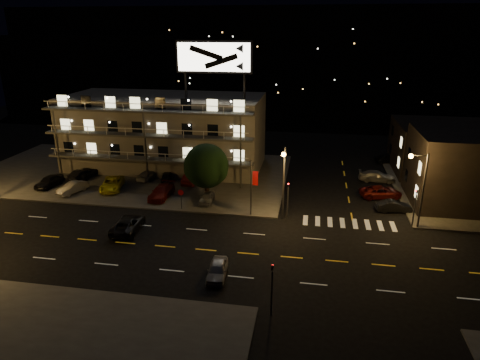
% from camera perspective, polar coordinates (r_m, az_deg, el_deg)
% --- Properties ---
extents(ground, '(140.00, 140.00, 0.00)m').
position_cam_1_polar(ground, '(41.12, -7.31, -9.00)').
color(ground, black).
rests_on(ground, ground).
extents(curb_nw, '(44.00, 24.00, 0.15)m').
position_cam_1_polar(curb_nw, '(63.02, -14.28, 0.97)').
color(curb_nw, '#3D3D3A').
rests_on(curb_nw, ground).
extents(curb_ne, '(16.00, 24.00, 0.15)m').
position_cam_1_polar(curb_ne, '(60.75, 27.25, -1.38)').
color(curb_ne, '#3D3D3A').
rests_on(curb_ne, ground).
extents(motel, '(28.00, 13.80, 18.10)m').
position_cam_1_polar(motel, '(63.58, -9.92, 6.40)').
color(motel, gray).
rests_on(motel, ground).
extents(side_bldg_front, '(14.06, 10.00, 8.50)m').
position_cam_1_polar(side_bldg_front, '(55.90, 29.02, 1.18)').
color(side_bldg_front, black).
rests_on(side_bldg_front, ground).
extents(side_bldg_back, '(14.06, 12.00, 7.00)m').
position_cam_1_polar(side_bldg_back, '(67.09, 25.83, 3.78)').
color(side_bldg_back, black).
rests_on(side_bldg_back, ground).
extents(hill_backdrop, '(120.00, 25.00, 24.00)m').
position_cam_1_polar(hill_backdrop, '(104.87, 0.41, 15.25)').
color(hill_backdrop, black).
rests_on(hill_backdrop, ground).
extents(streetlight_nc, '(0.44, 1.92, 8.00)m').
position_cam_1_polar(streetlight_nc, '(44.84, 5.84, 0.48)').
color(streetlight_nc, '#2D2D30').
rests_on(streetlight_nc, ground).
extents(streetlight_ne, '(1.92, 0.44, 8.00)m').
position_cam_1_polar(streetlight_ne, '(46.41, 22.90, -0.35)').
color(streetlight_ne, '#2D2D30').
rests_on(streetlight_ne, ground).
extents(signal_nw, '(0.20, 0.27, 4.60)m').
position_cam_1_polar(signal_nw, '(46.17, 6.41, -2.13)').
color(signal_nw, '#2D2D30').
rests_on(signal_nw, ground).
extents(signal_sw, '(0.20, 0.27, 4.60)m').
position_cam_1_polar(signal_sw, '(31.05, 4.28, -13.69)').
color(signal_sw, '#2D2D30').
rests_on(signal_sw, ground).
extents(signal_ne, '(0.27, 0.20, 4.60)m').
position_cam_1_polar(signal_ne, '(47.37, 22.31, -2.98)').
color(signal_ne, '#2D2D30').
rests_on(signal_ne, ground).
extents(banner_north, '(0.83, 0.16, 6.40)m').
position_cam_1_polar(banner_north, '(46.13, 1.59, -0.89)').
color(banner_north, '#2D2D30').
rests_on(banner_north, ground).
extents(stop_sign, '(0.91, 0.11, 2.61)m').
position_cam_1_polar(stop_sign, '(48.63, -7.87, -2.13)').
color(stop_sign, '#2D2D30').
rests_on(stop_sign, ground).
extents(tree, '(5.45, 5.25, 6.87)m').
position_cam_1_polar(tree, '(50.13, -4.56, 1.73)').
color(tree, black).
rests_on(tree, curb_nw).
extents(lot_car_0, '(2.32, 4.47, 1.46)m').
position_cam_1_polar(lot_car_0, '(60.50, -24.10, -0.15)').
color(lot_car_0, black).
rests_on(lot_car_0, curb_nw).
extents(lot_car_1, '(2.69, 4.28, 1.33)m').
position_cam_1_polar(lot_car_1, '(57.16, -21.45, -0.96)').
color(lot_car_1, gray).
rests_on(lot_car_1, curb_nw).
extents(lot_car_2, '(3.57, 5.61, 1.44)m').
position_cam_1_polar(lot_car_2, '(56.72, -16.71, -0.50)').
color(lot_car_2, yellow).
rests_on(lot_car_2, curb_nw).
extents(lot_car_3, '(2.29, 5.08, 1.45)m').
position_cam_1_polar(lot_car_3, '(52.58, -10.40, -1.56)').
color(lot_car_3, '#61130D').
rests_on(lot_car_3, curb_nw).
extents(lot_car_4, '(1.58, 3.67, 1.23)m').
position_cam_1_polar(lot_car_4, '(50.53, -4.43, -2.30)').
color(lot_car_4, gray).
rests_on(lot_car_4, curb_nw).
extents(lot_car_5, '(2.09, 4.09, 1.29)m').
position_cam_1_polar(lot_car_5, '(62.07, -20.38, 0.74)').
color(lot_car_5, black).
rests_on(lot_car_5, curb_nw).
extents(lot_car_6, '(2.54, 4.67, 1.24)m').
position_cam_1_polar(lot_car_6, '(62.68, -19.66, 0.99)').
color(lot_car_6, black).
rests_on(lot_car_6, curb_nw).
extents(lot_car_7, '(2.37, 4.44, 1.22)m').
position_cam_1_polar(lot_car_7, '(59.26, -12.11, 0.66)').
color(lot_car_7, gray).
rests_on(lot_car_7, curb_nw).
extents(lot_car_8, '(2.15, 3.86, 1.24)m').
position_cam_1_polar(lot_car_8, '(58.34, -9.68, 0.53)').
color(lot_car_8, black).
rests_on(lot_car_8, curb_nw).
extents(lot_car_9, '(1.66, 4.38, 1.43)m').
position_cam_1_polar(lot_car_9, '(56.84, -6.50, 0.27)').
color(lot_car_9, '#61130D').
rests_on(lot_car_9, curb_nw).
extents(side_car_0, '(4.07, 1.89, 1.29)m').
position_cam_1_polar(side_car_0, '(51.20, 19.81, -3.31)').
color(side_car_0, black).
rests_on(side_car_0, ground).
extents(side_car_1, '(5.45, 3.46, 1.40)m').
position_cam_1_polar(side_car_1, '(54.92, 18.27, -1.52)').
color(side_car_1, '#61130D').
rests_on(side_car_1, ground).
extents(side_car_2, '(4.89, 2.11, 1.40)m').
position_cam_1_polar(side_car_2, '(60.49, 17.81, 0.47)').
color(side_car_2, gray).
rests_on(side_car_2, ground).
extents(side_car_3, '(4.52, 2.81, 1.43)m').
position_cam_1_polar(side_car_3, '(69.41, 19.25, 2.74)').
color(side_car_3, black).
rests_on(side_car_3, ground).
extents(road_car_east, '(1.82, 3.97, 1.32)m').
position_cam_1_polar(road_car_east, '(36.29, -3.02, -11.85)').
color(road_car_east, gray).
rests_on(road_car_east, ground).
extents(road_car_west, '(2.74, 5.42, 1.47)m').
position_cam_1_polar(road_car_west, '(45.20, -14.71, -5.72)').
color(road_car_west, black).
rests_on(road_car_west, ground).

